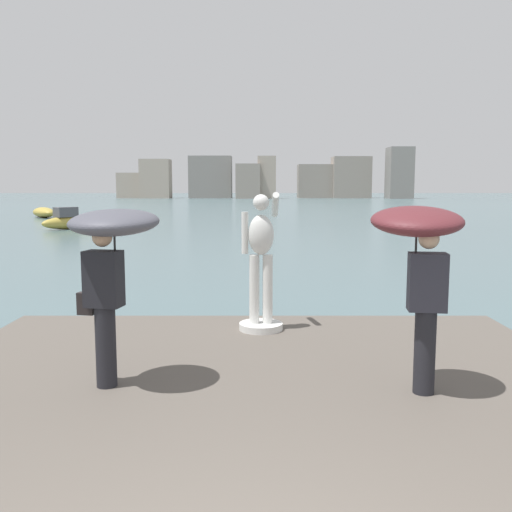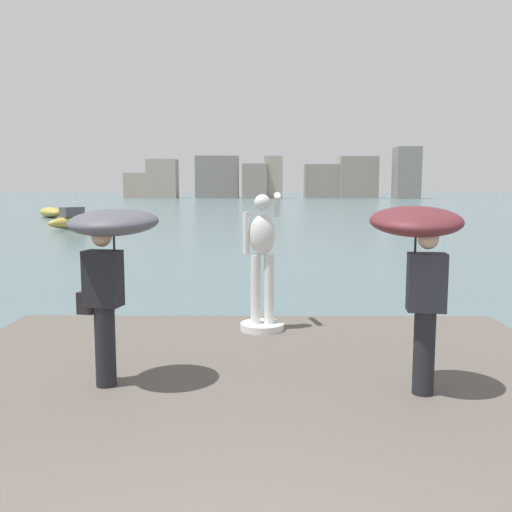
{
  "view_description": "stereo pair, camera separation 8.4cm",
  "coord_description": "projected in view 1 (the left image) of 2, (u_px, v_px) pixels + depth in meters",
  "views": [
    {
      "loc": [
        0.02,
        -2.13,
        2.55
      ],
      "look_at": [
        0.0,
        5.92,
        1.55
      ],
      "focal_mm": 39.14,
      "sensor_mm": 36.0,
      "label": 1
    },
    {
      "loc": [
        0.1,
        -2.13,
        2.55
      ],
      "look_at": [
        0.0,
        5.92,
        1.55
      ],
      "focal_mm": 39.14,
      "sensor_mm": 36.0,
      "label": 2
    }
  ],
  "objects": [
    {
      "name": "boat_near",
      "position": [
        45.0,
        212.0,
        46.99
      ],
      "size": [
        3.57,
        4.35,
        0.86
      ],
      "color": "#B2993D",
      "rests_on": "ground"
    },
    {
      "name": "statue_white_figure",
      "position": [
        262.0,
        269.0,
        8.34
      ],
      "size": [
        0.66,
        0.89,
        2.07
      ],
      "color": "silver",
      "rests_on": "pier"
    },
    {
      "name": "boat_mid",
      "position": [
        71.0,
        221.0,
        34.09
      ],
      "size": [
        3.06,
        3.66,
        1.34
      ],
      "color": "#B2993D",
      "rests_on": "ground"
    },
    {
      "name": "onlooker_left",
      "position": [
        112.0,
        248.0,
        5.88
      ],
      "size": [
        1.12,
        1.13,
        1.95
      ],
      "color": "black",
      "rests_on": "pier"
    },
    {
      "name": "ground_plane",
      "position": [
        257.0,
        221.0,
        42.12
      ],
      "size": [
        400.0,
        400.0,
        0.0
      ],
      "primitive_type": "plane",
      "color": "#4C666B"
    },
    {
      "name": "distant_skyline",
      "position": [
        269.0,
        179.0,
        129.93
      ],
      "size": [
        67.52,
        12.41,
        11.43
      ],
      "color": "#A89989",
      "rests_on": "ground"
    },
    {
      "name": "pier",
      "position": [
        255.0,
        486.0,
        4.4
      ],
      "size": [
        7.78,
        10.05,
        0.4
      ],
      "primitive_type": "cube",
      "color": "#564F47",
      "rests_on": "ground"
    },
    {
      "name": "onlooker_right",
      "position": [
        421.0,
        248.0,
        5.7
      ],
      "size": [
        1.05,
        1.07,
        2.0
      ],
      "color": "black",
      "rests_on": "pier"
    }
  ]
}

